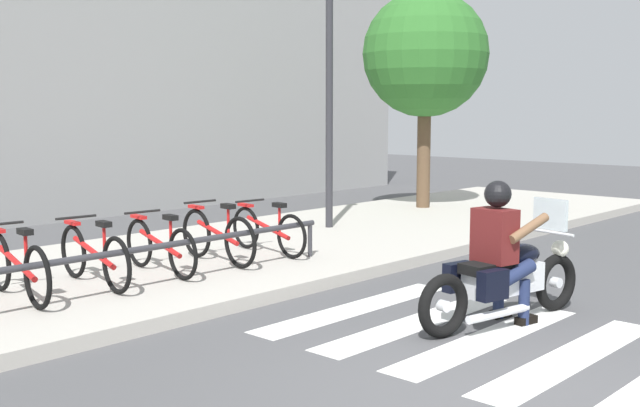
{
  "coord_description": "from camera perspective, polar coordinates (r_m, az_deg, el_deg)",
  "views": [
    {
      "loc": [
        -5.01,
        -2.74,
        2.09
      ],
      "look_at": [
        1.64,
        3.44,
        0.99
      ],
      "focal_mm": 43.2,
      "sensor_mm": 36.0,
      "label": 1
    }
  ],
  "objects": [
    {
      "name": "crosswalk_stripe_5",
      "position": [
        8.24,
        2.68,
        -7.75
      ],
      "size": [
        2.8,
        0.4,
        0.01
      ],
      "primitive_type": "cube",
      "color": "white",
      "rests_on": "ground"
    },
    {
      "name": "tree_near_rack",
      "position": [
        15.51,
        7.81,
        10.84
      ],
      "size": [
        2.47,
        2.47,
        4.42
      ],
      "color": "brown",
      "rests_on": "ground"
    },
    {
      "name": "bicycle_2",
      "position": [
        8.88,
        -16.41,
        -3.7
      ],
      "size": [
        0.48,
        1.68,
        0.75
      ],
      "color": "black",
      "rests_on": "sidewalk"
    },
    {
      "name": "ground_plane",
      "position": [
        6.08,
        13.73,
        -13.38
      ],
      "size": [
        48.0,
        48.0,
        0.0
      ],
      "primitive_type": "plane",
      "color": "#4C4C4F"
    },
    {
      "name": "crosswalk_stripe_3",
      "position": [
        7.35,
        12.39,
        -9.73
      ],
      "size": [
        2.8,
        0.4,
        0.01
      ],
      "primitive_type": "cube",
      "color": "white",
      "rests_on": "ground"
    },
    {
      "name": "rider",
      "position": [
        7.66,
        13.19,
        -2.85
      ],
      "size": [
        0.7,
        0.62,
        1.42
      ],
      "color": "#591919",
      "rests_on": "ground"
    },
    {
      "name": "bicycle_1",
      "position": [
        8.47,
        -21.54,
        -4.36
      ],
      "size": [
        0.48,
        1.68,
        0.77
      ],
      "color": "black",
      "rests_on": "sidewalk"
    },
    {
      "name": "crosswalk_stripe_4",
      "position": [
        7.76,
        7.24,
        -8.71
      ],
      "size": [
        2.8,
        0.4,
        0.01
      ],
      "primitive_type": "cube",
      "color": "white",
      "rests_on": "ground"
    },
    {
      "name": "bike_rack",
      "position": [
        8.64,
        -12.04,
        -3.33
      ],
      "size": [
        4.99,
        0.07,
        0.49
      ],
      "color": "#333338",
      "rests_on": "sidewalk"
    },
    {
      "name": "crosswalk_stripe_2",
      "position": [
        6.99,
        18.14,
        -10.78
      ],
      "size": [
        2.8,
        0.4,
        0.01
      ],
      "primitive_type": "cube",
      "color": "white",
      "rests_on": "ground"
    },
    {
      "name": "motorcycle",
      "position": [
        7.79,
        13.52,
        -5.42
      ],
      "size": [
        2.23,
        0.82,
        1.19
      ],
      "color": "black",
      "rests_on": "ground"
    },
    {
      "name": "street_lamp",
      "position": [
        12.7,
        0.69,
        9.13
      ],
      "size": [
        0.28,
        0.28,
        4.24
      ],
      "color": "#2D2D33",
      "rests_on": "ground"
    },
    {
      "name": "bicycle_3",
      "position": [
        9.35,
        -11.78,
        -3.09
      ],
      "size": [
        0.48,
        1.61,
        0.73
      ],
      "color": "black",
      "rests_on": "sidewalk"
    },
    {
      "name": "bicycle_4",
      "position": [
        9.87,
        -7.62,
        -2.37
      ],
      "size": [
        0.48,
        1.62,
        0.78
      ],
      "color": "black",
      "rests_on": "sidewalk"
    },
    {
      "name": "sidewalk",
      "position": [
        9.76,
        -15.16,
        -5.23
      ],
      "size": [
        24.0,
        4.4,
        0.15
      ],
      "primitive_type": "cube",
      "color": "#B7B2A8",
      "rests_on": "ground"
    },
    {
      "name": "bicycle_5",
      "position": [
        10.45,
        -3.9,
        -1.94
      ],
      "size": [
        0.48,
        1.59,
        0.71
      ],
      "color": "black",
      "rests_on": "sidewalk"
    }
  ]
}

